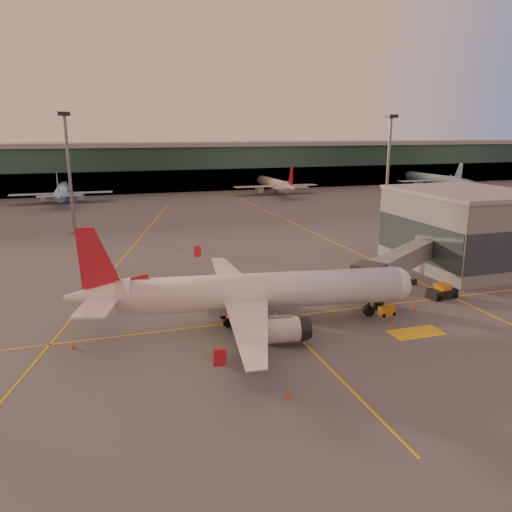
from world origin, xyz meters
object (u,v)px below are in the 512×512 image
object	(u,v)px
main_airplane	(250,293)
gpu_cart	(387,311)
pushback_tug	(442,292)
catering_truck	(240,298)

from	to	relation	value
main_airplane	gpu_cart	bearing A→B (deg)	1.67
main_airplane	pushback_tug	bearing A→B (deg)	11.42
main_airplane	gpu_cart	distance (m)	17.23
main_airplane	pushback_tug	xyz separation A→B (m)	(27.44, 1.43, -3.11)
catering_truck	gpu_cart	world-z (taller)	catering_truck
pushback_tug	gpu_cart	bearing A→B (deg)	-168.48
catering_truck	gpu_cart	bearing A→B (deg)	-7.17
main_airplane	pushback_tug	distance (m)	27.65
catering_truck	pushback_tug	distance (m)	28.34
main_airplane	catering_truck	distance (m)	2.03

